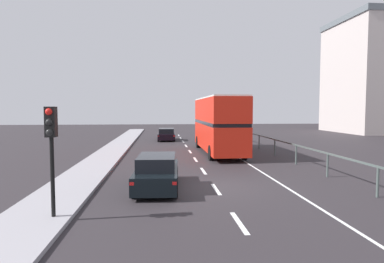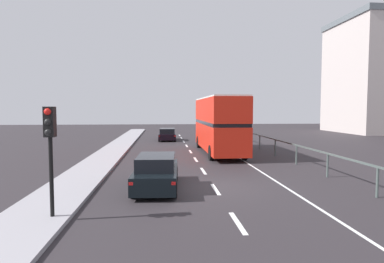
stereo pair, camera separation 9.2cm
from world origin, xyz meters
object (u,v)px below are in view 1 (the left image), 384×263
Objects in this scene: traffic_signal_pole at (51,135)px; sedan_car_ahead at (166,135)px; double_decker_bus_red at (218,123)px; hatchback_car_near at (157,172)px.

traffic_signal_pole reaches higher than sedan_car_ahead.
traffic_signal_pole is 25.99m from sedan_car_ahead.
double_decker_bus_red is 2.23× the size of hatchback_car_near.
hatchback_car_near is at bearing -112.72° from double_decker_bus_red.
traffic_signal_pole is (-3.06, -3.86, 1.92)m from hatchback_car_near.
hatchback_car_near is at bearing 51.57° from traffic_signal_pole.
double_decker_bus_red is 11.55m from sedan_car_ahead.
sedan_car_ahead is at bearing 108.89° from double_decker_bus_red.
double_decker_bus_red is 3.13× the size of traffic_signal_pole.
sedan_car_ahead is (-3.76, 10.80, -1.65)m from double_decker_bus_red.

